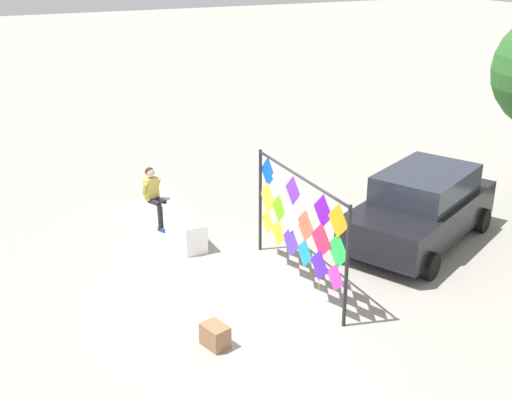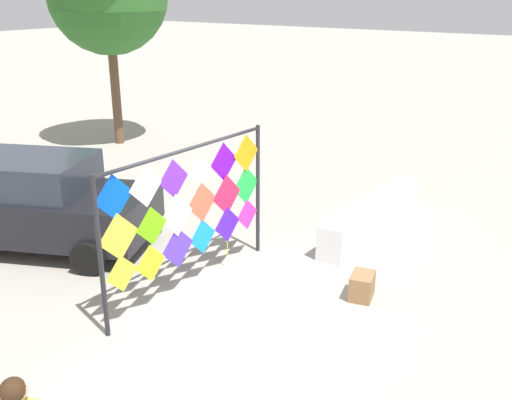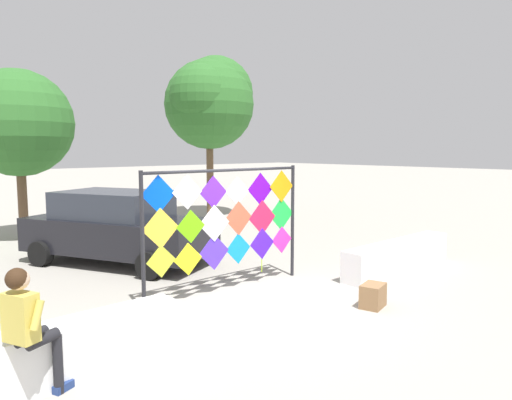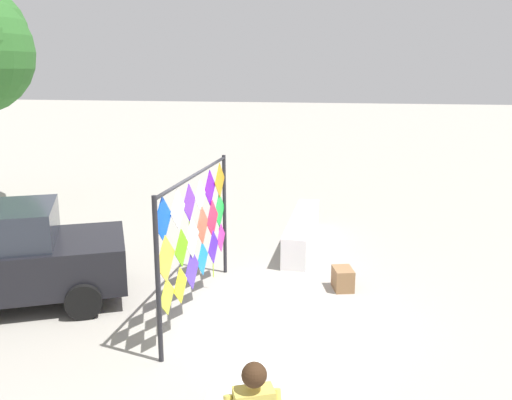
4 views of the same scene
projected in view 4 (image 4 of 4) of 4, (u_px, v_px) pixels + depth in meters
The scene contains 4 objects.
ground at pixel (265, 315), 9.09m from camera, with size 120.00×120.00×0.00m, color #9E998E.
plaza_ledge_right at pixel (302, 231), 12.63m from camera, with size 3.53×0.51×0.67m, color white.
kite_display_rack at pixel (197, 226), 8.99m from camera, with size 3.59×0.13×2.38m.
cardboard_box_large at pixel (343, 279), 10.10m from camera, with size 0.48×0.34×0.41m, color olive.
Camera 4 is at (-8.28, -1.39, 3.97)m, focal length 38.32 mm.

